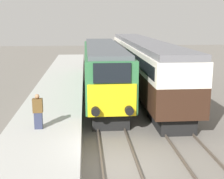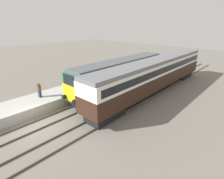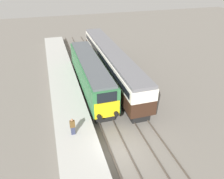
{
  "view_description": "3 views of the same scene",
  "coord_description": "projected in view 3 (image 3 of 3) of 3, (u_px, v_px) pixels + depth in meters",
  "views": [
    {
      "loc": [
        -1.31,
        -11.45,
        5.85
      ],
      "look_at": [
        0.0,
        3.78,
        2.4
      ],
      "focal_mm": 50.0,
      "sensor_mm": 36.0,
      "label": 1
    },
    {
      "loc": [
        13.38,
        -5.04,
        8.23
      ],
      "look_at": [
        1.7,
        7.78,
        1.6
      ],
      "focal_mm": 28.0,
      "sensor_mm": 36.0,
      "label": 2
    },
    {
      "loc": [
        -4.48,
        -12.75,
        13.83
      ],
      "look_at": [
        1.7,
        7.78,
        1.6
      ],
      "focal_mm": 35.0,
      "sensor_mm": 36.0,
      "label": 3
    }
  ],
  "objects": [
    {
      "name": "ground_plane",
      "position": [
        119.0,
        152.0,
        18.58
      ],
      "size": [
        120.0,
        120.0,
        0.0
      ],
      "primitive_type": "plane",
      "color": "slate"
    },
    {
      "name": "platform_left",
      "position": [
        68.0,
        104.0,
        24.16
      ],
      "size": [
        3.5,
        50.0,
        0.97
      ],
      "color": "#A8A8A3",
      "rests_on": "ground_plane"
    },
    {
      "name": "rails_near_track",
      "position": [
        104.0,
        117.0,
        22.7
      ],
      "size": [
        1.51,
        60.0,
        0.14
      ],
      "color": "#4C4238",
      "rests_on": "ground_plane"
    },
    {
      "name": "rails_far_track",
      "position": [
        134.0,
        112.0,
        23.55
      ],
      "size": [
        1.5,
        60.0,
        0.14
      ],
      "color": "#4C4238",
      "rests_on": "ground_plane"
    },
    {
      "name": "locomotive",
      "position": [
        90.0,
        73.0,
        26.88
      ],
      "size": [
        2.7,
        15.63,
        4.04
      ],
      "color": "black",
      "rests_on": "ground_plane"
    },
    {
      "name": "passenger_carriage",
      "position": [
        111.0,
        61.0,
        29.62
      ],
      "size": [
        2.75,
        21.99,
        4.21
      ],
      "color": "black",
      "rests_on": "ground_plane"
    },
    {
      "name": "person_on_platform",
      "position": [
        73.0,
        127.0,
        18.74
      ],
      "size": [
        0.44,
        0.26,
        1.62
      ],
      "color": "#2D334C",
      "rests_on": "platform_left"
    }
  ]
}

